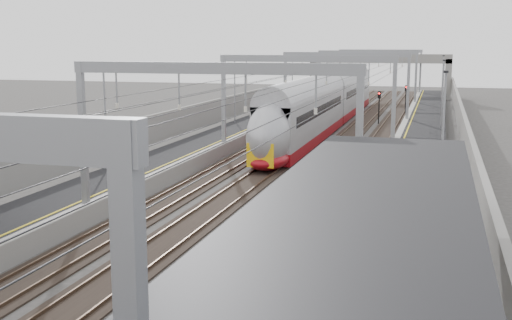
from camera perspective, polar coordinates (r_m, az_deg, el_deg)
The scene contains 11 objects.
platform_left at distance 52.38m, azimuth -3.56°, elevation 1.59°, with size 4.00×120.00×1.00m, color black.
platform_right at distance 49.44m, azimuth 14.20°, elevation 0.78°, with size 4.00×120.00×1.00m, color black.
tracks at distance 50.37m, azimuth 5.06°, elevation 0.70°, with size 11.40×140.00×0.20m.
overhead_line at distance 56.24m, azimuth 6.45°, elevation 7.91°, with size 13.00×140.00×6.60m.
overbridge at distance 104.27m, azimuth 10.93°, elevation 8.36°, with size 22.00×2.20×6.90m.
wall_left at distance 53.38m, azimuth -6.82°, elevation 2.89°, with size 0.30×120.00×3.20m, color gray.
wall_right at distance 49.30m, azimuth 17.98°, elevation 1.86°, with size 0.30×120.00×3.20m, color gray.
train at distance 64.09m, azimuth 6.17°, elevation 4.65°, with size 2.83×51.61×4.47m.
signal_green at distance 70.41m, azimuth 4.00°, elevation 5.36°, with size 0.32×0.32×3.48m.
signal_red_near at distance 69.69m, azimuth 10.89°, elevation 5.15°, with size 0.32×0.32×3.48m.
signal_red_far at distance 80.72m, azimuth 13.19°, elevation 5.74°, with size 0.32×0.32×3.48m.
Camera 1 is at (9.34, -3.80, 8.33)m, focal length 45.00 mm.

